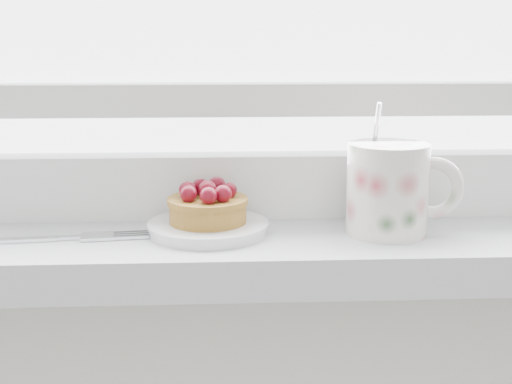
{
  "coord_description": "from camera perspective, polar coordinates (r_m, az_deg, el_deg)",
  "views": [
    {
      "loc": [
        -0.04,
        1.19,
        1.14
      ],
      "look_at": [
        -0.0,
        1.88,
        0.99
      ],
      "focal_mm": 50.0,
      "sensor_mm": 36.0,
      "label": 1
    }
  ],
  "objects": [
    {
      "name": "fork",
      "position": [
        0.74,
        -16.91,
        -3.61
      ],
      "size": [
        0.21,
        0.04,
        0.0
      ],
      "color": "silver",
      "rests_on": "windowsill"
    },
    {
      "name": "saucer",
      "position": [
        0.73,
        -3.85,
        -2.88
      ],
      "size": [
        0.12,
        0.12,
        0.01
      ],
      "primitive_type": "cylinder",
      "color": "white",
      "rests_on": "windowsill"
    },
    {
      "name": "raspberry_tart",
      "position": [
        0.73,
        -3.88,
        -1.03
      ],
      "size": [
        0.08,
        0.08,
        0.04
      ],
      "color": "brown",
      "rests_on": "saucer"
    },
    {
      "name": "floral_mug",
      "position": [
        0.73,
        10.72,
        0.39
      ],
      "size": [
        0.12,
        0.09,
        0.13
      ],
      "color": "silver",
      "rests_on": "windowsill"
    }
  ]
}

